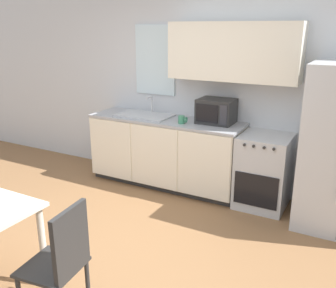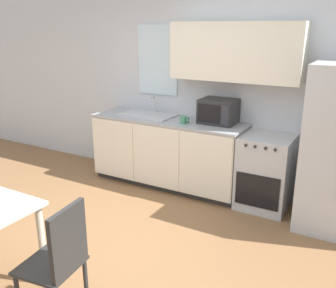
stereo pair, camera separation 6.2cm
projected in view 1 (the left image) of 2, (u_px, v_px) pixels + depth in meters
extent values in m
plane|color=olive|center=(106.00, 261.00, 3.48)|extent=(12.00, 12.00, 0.00)
cube|color=silver|center=(202.00, 85.00, 4.89)|extent=(12.00, 0.06, 2.70)
cube|color=silver|center=(155.00, 60.00, 5.08)|extent=(0.60, 0.04, 0.93)
cube|color=silver|center=(233.00, 52.00, 4.39)|extent=(1.58, 0.32, 0.68)
cube|color=#333333|center=(167.00, 181.00, 5.20)|extent=(2.06, 0.55, 0.08)
cube|color=silver|center=(166.00, 150.00, 5.04)|extent=(2.06, 0.61, 0.82)
cube|color=silver|center=(110.00, 149.00, 5.09)|extent=(0.67, 0.01, 0.80)
cube|color=silver|center=(154.00, 157.00, 4.78)|extent=(0.67, 0.01, 0.80)
cube|color=silver|center=(203.00, 166.00, 4.46)|extent=(0.67, 0.01, 0.80)
cube|color=#9EA0A5|center=(166.00, 120.00, 4.91)|extent=(2.08, 0.63, 0.03)
cube|color=#B7BABC|center=(263.00, 171.00, 4.45)|extent=(0.58, 0.60, 0.88)
cube|color=black|center=(256.00, 191.00, 4.24)|extent=(0.50, 0.01, 0.39)
cylinder|color=#262626|center=(244.00, 145.00, 4.15)|extent=(0.03, 0.02, 0.03)
cylinder|color=#262626|center=(254.00, 146.00, 4.10)|extent=(0.03, 0.02, 0.03)
cylinder|color=#262626|center=(264.00, 148.00, 4.05)|extent=(0.03, 0.02, 0.03)
cylinder|color=#262626|center=(274.00, 149.00, 4.00)|extent=(0.03, 0.02, 0.03)
cube|color=#B7BABC|center=(145.00, 115.00, 5.05)|extent=(0.72, 0.46, 0.02)
cylinder|color=silver|center=(152.00, 104.00, 5.17)|extent=(0.02, 0.02, 0.22)
cylinder|color=silver|center=(149.00, 97.00, 5.08)|extent=(0.02, 0.14, 0.02)
cube|color=#282828|center=(216.00, 111.00, 4.64)|extent=(0.44, 0.35, 0.30)
cube|color=black|center=(207.00, 113.00, 4.51)|extent=(0.28, 0.01, 0.22)
cube|color=#2D2D33|center=(223.00, 115.00, 4.42)|extent=(0.09, 0.01, 0.24)
cylinder|color=#3F8C66|center=(181.00, 120.00, 4.64)|extent=(0.08, 0.08, 0.10)
torus|color=#3F8C66|center=(186.00, 120.00, 4.60)|extent=(0.02, 0.07, 0.07)
cylinder|color=beige|center=(43.00, 247.00, 3.05)|extent=(0.06, 0.06, 0.73)
cube|color=#282828|center=(52.00, 267.00, 2.68)|extent=(0.44, 0.44, 0.02)
cube|color=#282828|center=(71.00, 241.00, 2.54)|extent=(0.08, 0.37, 0.48)
cylinder|color=#282828|center=(51.00, 274.00, 2.96)|extent=(0.03, 0.03, 0.43)
cylinder|color=#282828|center=(88.00, 284.00, 2.84)|extent=(0.03, 0.03, 0.43)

